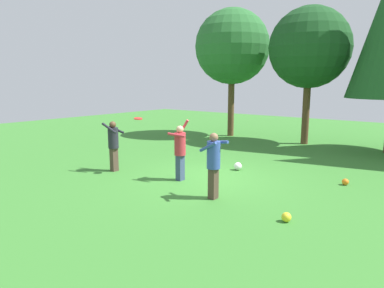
{
  "coord_description": "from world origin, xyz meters",
  "views": [
    {
      "loc": [
        6.12,
        -8.54,
        2.94
      ],
      "look_at": [
        -0.43,
        -0.16,
        1.05
      ],
      "focal_mm": 32.72,
      "sensor_mm": 36.0,
      "label": 1
    }
  ],
  "objects": [
    {
      "name": "ground_plane",
      "position": [
        0.0,
        0.0,
        0.0
      ],
      "size": [
        40.0,
        40.0,
        0.0
      ],
      "primitive_type": "plane",
      "color": "#387A2D"
    },
    {
      "name": "frisbee",
      "position": [
        -1.99,
        -0.93,
        1.8
      ],
      "size": [
        0.36,
        0.36,
        0.06
      ],
      "color": "red"
    },
    {
      "name": "tree_left",
      "position": [
        -4.02,
        7.9,
        4.77
      ],
      "size": [
        3.96,
        3.96,
        6.77
      ],
      "color": "brown",
      "rests_on": "ground_plane"
    },
    {
      "name": "person_bystander",
      "position": [
        1.26,
        -1.45,
        1.01
      ],
      "size": [
        0.64,
        0.57,
        1.7
      ],
      "rotation": [
        0.0,
        0.0,
        2.98
      ],
      "color": "#4C382D",
      "rests_on": "ground_plane"
    },
    {
      "name": "person_catcher",
      "position": [
        -2.94,
        -1.17,
        0.99
      ],
      "size": [
        0.66,
        0.6,
        1.67
      ],
      "rotation": [
        0.0,
        0.0,
        0.25
      ],
      "color": "#4C382D",
      "rests_on": "ground_plane"
    },
    {
      "name": "ball_white",
      "position": [
        0.26,
        1.47,
        0.13
      ],
      "size": [
        0.27,
        0.27,
        0.27
      ],
      "primitive_type": "sphere",
      "color": "white",
      "rests_on": "ground_plane"
    },
    {
      "name": "ball_yellow",
      "position": [
        3.36,
        -1.74,
        0.11
      ],
      "size": [
        0.21,
        0.21,
        0.21
      ],
      "primitive_type": "sphere",
      "color": "yellow",
      "rests_on": "ground_plane"
    },
    {
      "name": "ball_orange",
      "position": [
        3.61,
        1.87,
        0.1
      ],
      "size": [
        0.19,
        0.19,
        0.19
      ],
      "primitive_type": "sphere",
      "color": "orange",
      "rests_on": "ground_plane"
    },
    {
      "name": "tree_center",
      "position": [
        0.15,
        7.88,
        4.48
      ],
      "size": [
        3.72,
        3.72,
        6.36
      ],
      "color": "brown",
      "rests_on": "ground_plane"
    },
    {
      "name": "person_thrower",
      "position": [
        -0.49,
        -0.67,
        0.99
      ],
      "size": [
        0.59,
        0.56,
        1.84
      ],
      "rotation": [
        0.0,
        0.0,
        -2.97
      ],
      "color": "#38476B",
      "rests_on": "ground_plane"
    }
  ]
}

